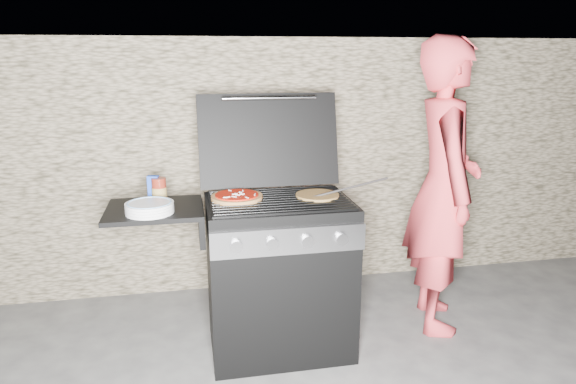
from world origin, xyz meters
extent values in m
plane|color=#3F3E3E|center=(0.00, 0.00, 0.00)|extent=(50.00, 50.00, 0.00)
cube|color=tan|center=(0.00, 1.05, 0.90)|extent=(8.00, 0.35, 1.80)
cylinder|color=tan|center=(0.22, 0.02, 0.92)|extent=(0.29, 0.29, 0.01)
cylinder|color=maroon|center=(-0.65, 0.16, 0.96)|extent=(0.10, 0.10, 0.12)
cube|color=#1B3FB1|center=(-0.68, 0.18, 0.97)|extent=(0.07, 0.05, 0.13)
cylinder|color=silver|center=(-0.69, -0.10, 0.93)|extent=(0.30, 0.30, 0.06)
imported|color=#D93A42|center=(1.04, 0.12, 0.90)|extent=(0.58, 0.74, 1.80)
cylinder|color=black|center=(0.40, 0.00, 0.96)|extent=(0.47, 0.05, 0.10)
camera|label=1|loc=(-0.48, -2.68, 1.69)|focal=32.00mm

